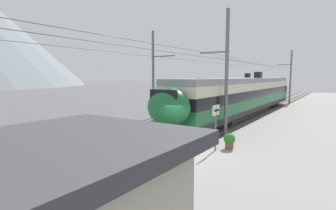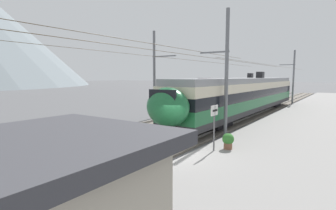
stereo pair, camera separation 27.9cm
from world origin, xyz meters
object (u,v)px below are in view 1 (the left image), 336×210
object	(u,v)px
train_near_platform	(245,95)
potted_plant_platform_edge	(229,140)
catenary_mast_east	(290,77)
passenger_walking	(143,189)
train_far_track	(239,89)
platform_sign	(216,118)
catenary_mast_mid	(225,72)
catenary_mast_far_side	(155,74)
handbag_beside_passenger	(166,207)

from	to	relation	value
train_near_platform	potted_plant_platform_edge	world-z (taller)	train_near_platform
catenary_mast_east	passenger_walking	world-z (taller)	catenary_mast_east
potted_plant_platform_edge	catenary_mast_east	bearing A→B (deg)	3.70
potted_plant_platform_edge	train_far_track	bearing A→B (deg)	17.96
train_near_platform	platform_sign	world-z (taller)	train_near_platform
platform_sign	passenger_walking	xyz separation A→B (m)	(-7.17, -1.23, -0.73)
train_near_platform	potted_plant_platform_edge	bearing A→B (deg)	-165.26
catenary_mast_mid	platform_sign	world-z (taller)	catenary_mast_mid
catenary_mast_mid	catenary_mast_far_side	bearing A→B (deg)	66.78
catenary_mast_far_side	passenger_walking	bearing A→B (deg)	-144.04
train_near_platform	handbag_beside_passenger	xyz separation A→B (m)	(-20.24, -4.35, -1.77)
catenary_mast_mid	potted_plant_platform_edge	world-z (taller)	catenary_mast_mid
train_far_track	platform_sign	xyz separation A→B (m)	(-25.87, -7.69, -0.25)
catenary_mast_east	handbag_beside_passenger	size ratio (longest dim) A/B	100.73
catenary_mast_east	platform_sign	distance (m)	28.96
train_near_platform	platform_sign	size ratio (longest dim) A/B	12.57
platform_sign	catenary_mast_east	bearing A→B (deg)	2.70
train_near_platform	platform_sign	bearing A→B (deg)	-167.79
potted_plant_platform_edge	catenary_mast_far_side	bearing A→B (deg)	54.46
catenary_mast_east	catenary_mast_far_side	bearing A→B (deg)	157.85
catenary_mast_east	platform_sign	xyz separation A→B (m)	(-28.85, -1.36, -2.04)
train_far_track	catenary_mast_far_side	distance (m)	18.05
train_near_platform	handbag_beside_passenger	distance (m)	20.78
potted_plant_platform_edge	handbag_beside_passenger	bearing A→B (deg)	-172.83
train_near_platform	passenger_walking	xyz separation A→B (m)	(-21.06, -4.23, -0.99)
train_near_platform	train_far_track	distance (m)	12.87
platform_sign	handbag_beside_passenger	size ratio (longest dim) A/B	5.17
catenary_mast_far_side	platform_sign	distance (m)	12.92
train_far_track	catenary_mast_far_side	xyz separation A→B (m)	(-17.80, 2.13, 2.07)
train_far_track	platform_sign	world-z (taller)	train_far_track
passenger_walking	potted_plant_platform_edge	size ratio (longest dim) A/B	2.06
platform_sign	potted_plant_platform_edge	distance (m)	1.48
platform_sign	passenger_walking	size ratio (longest dim) A/B	1.35
train_near_platform	passenger_walking	world-z (taller)	train_near_platform
catenary_mast_far_side	potted_plant_platform_edge	xyz separation A→B (m)	(-7.35, -10.29, -3.53)
train_far_track	handbag_beside_passenger	distance (m)	33.51
train_near_platform	catenary_mast_far_side	size ratio (longest dim) A/B	0.65
catenary_mast_far_side	train_far_track	bearing A→B (deg)	-6.82
train_far_track	platform_sign	distance (m)	26.99
train_far_track	potted_plant_platform_edge	bearing A→B (deg)	-162.04
train_far_track	catenary_mast_east	size ratio (longest dim) A/B	0.55
train_far_track	catenary_mast_far_side	size ratio (longest dim) A/B	0.55
catenary_mast_mid	handbag_beside_passenger	bearing A→B (deg)	-165.94
passenger_walking	potted_plant_platform_edge	world-z (taller)	passenger_walking
catenary_mast_east	train_far_track	bearing A→B (deg)	115.24
catenary_mast_mid	platform_sign	xyz separation A→B (m)	(-4.43, -1.35, -2.31)
catenary_mast_mid	platform_sign	distance (m)	5.17
catenary_mast_far_side	handbag_beside_passenger	xyz separation A→B (m)	(-14.42, -11.18, -3.83)
catenary_mast_mid	potted_plant_platform_edge	bearing A→B (deg)	-153.99
train_near_platform	catenary_mast_east	distance (m)	15.17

